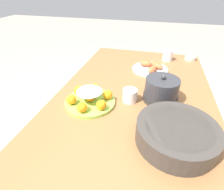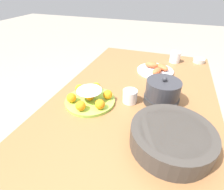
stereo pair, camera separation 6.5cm
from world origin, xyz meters
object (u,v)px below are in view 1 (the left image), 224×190
cake_plate (90,99)px  serving_bowl (176,133)px  seafood_platter (151,68)px  warming_pot (161,90)px  cup_far (168,55)px  sauce_bowl (190,58)px  dining_table (132,111)px  cup_near (130,95)px

cake_plate → serving_bowl: serving_bowl is taller
serving_bowl → seafood_platter: size_ratio=1.25×
warming_pot → cake_plate: bearing=-70.4°
cup_far → warming_pot: size_ratio=0.45×
sauce_bowl → cup_far: bearing=-72.8°
seafood_platter → cup_far: 0.26m
dining_table → serving_bowl: bearing=39.5°
sauce_bowl → cup_far: (0.06, -0.18, 0.02)m
seafood_platter → warming_pot: (0.37, 0.08, 0.04)m
seafood_platter → cup_far: bearing=153.0°
serving_bowl → cup_near: (-0.24, -0.23, -0.01)m
dining_table → cup_near: (0.02, -0.02, 0.12)m
serving_bowl → cup_far: 0.88m
dining_table → cup_near: size_ratio=20.48×
cake_plate → cup_near: (-0.08, 0.20, 0.01)m
dining_table → sauce_bowl: (-0.68, 0.36, 0.10)m
seafood_platter → serving_bowl: bearing=12.5°
sauce_bowl → seafood_platter: seafood_platter is taller
sauce_bowl → seafood_platter: (0.28, -0.30, 0.00)m
serving_bowl → sauce_bowl: 0.95m
dining_table → warming_pot: size_ratio=8.54×
warming_pot → dining_table: bearing=-77.1°
cup_near → warming_pot: (-0.05, 0.16, 0.03)m
cake_plate → cup_near: 0.21m
cake_plate → serving_bowl: 0.45m
serving_bowl → sauce_bowl: (-0.94, 0.15, -0.03)m
cup_near → sauce_bowl: bearing=151.6°
warming_pot → cup_near: bearing=-72.0°
seafood_platter → warming_pot: bearing=11.8°
serving_bowl → warming_pot: bearing=-166.7°
cake_plate → cup_near: size_ratio=3.43×
cup_near → serving_bowl: bearing=43.8°
serving_bowl → cup_far: serving_bowl is taller
sauce_bowl → seafood_platter: 0.41m
cup_near → warming_pot: warming_pot is taller
dining_table → serving_bowl: size_ratio=4.95×
seafood_platter → cup_far: (-0.23, 0.12, 0.02)m
sauce_bowl → cup_far: 0.19m
seafood_platter → warming_pot: size_ratio=1.38×
cup_near → warming_pot: 0.17m
cake_plate → serving_bowl: size_ratio=0.83×
sauce_bowl → warming_pot: warming_pot is taller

